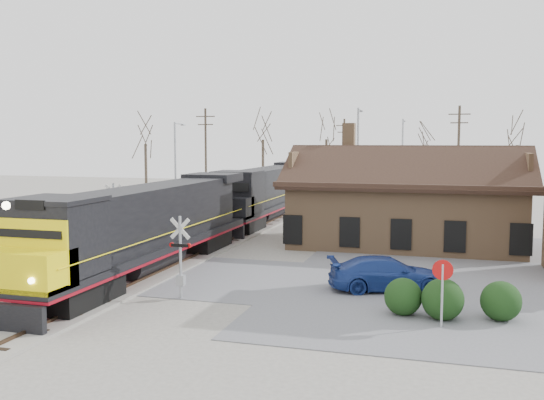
{
  "coord_description": "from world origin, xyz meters",
  "views": [
    {
      "loc": [
        14.55,
        -27.52,
        6.74
      ],
      "look_at": [
        3.88,
        9.0,
        2.98
      ],
      "focal_mm": 40.0,
      "sensor_mm": 36.0,
      "label": 1
    }
  ],
  "objects_px": {
    "depot": "(406,208)",
    "locomotive_trailing": "(265,193)",
    "parked_car": "(387,274)",
    "locomotive_lead": "(143,227)"
  },
  "relations": [
    {
      "from": "locomotive_lead",
      "to": "parked_car",
      "type": "bearing_deg",
      "value": 1.39
    },
    {
      "from": "locomotive_trailing",
      "to": "parked_car",
      "type": "bearing_deg",
      "value": -59.89
    },
    {
      "from": "locomotive_trailing",
      "to": "depot",
      "type": "bearing_deg",
      "value": -34.83
    },
    {
      "from": "locomotive_trailing",
      "to": "parked_car",
      "type": "xyz_separation_m",
      "value": [
        12.01,
        -20.71,
        -1.66
      ]
    },
    {
      "from": "depot",
      "to": "locomotive_lead",
      "type": "bearing_deg",
      "value": -133.45
    },
    {
      "from": "locomotive_trailing",
      "to": "parked_car",
      "type": "distance_m",
      "value": 24.0
    },
    {
      "from": "locomotive_lead",
      "to": "locomotive_trailing",
      "type": "bearing_deg",
      "value": 90.0
    },
    {
      "from": "locomotive_lead",
      "to": "parked_car",
      "type": "xyz_separation_m",
      "value": [
        12.01,
        0.29,
        -1.66
      ]
    },
    {
      "from": "depot",
      "to": "locomotive_trailing",
      "type": "height_order",
      "value": "depot"
    },
    {
      "from": "parked_car",
      "to": "locomotive_lead",
      "type": "bearing_deg",
      "value": 72.16
    }
  ]
}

